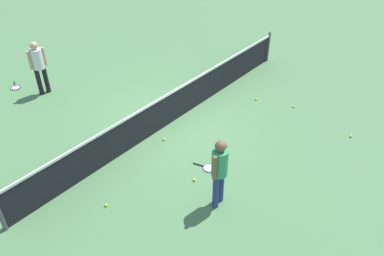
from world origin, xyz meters
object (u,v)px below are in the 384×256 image
Objects in this scene: tennis_ball_near_player at (194,180)px; tennis_ball_baseline at (106,205)px; tennis_racket_far_player at (15,87)px; tennis_ball_by_net at (164,139)px; tennis_ball_midcourt at (256,99)px; player_far_side at (38,64)px; tennis_ball_stray_right at (351,136)px; player_near_side at (219,168)px; tennis_ball_stray_left at (294,107)px; tennis_racket_near_player at (208,168)px.

tennis_ball_near_player is 2.07m from tennis_ball_baseline.
tennis_racket_far_player is at bearing 93.40° from tennis_ball_near_player.
tennis_ball_baseline is at bearing 152.73° from tennis_ball_near_player.
tennis_racket_far_player is 6.32m from tennis_ball_baseline.
tennis_ball_by_net is 1.00× the size of tennis_ball_midcourt.
tennis_ball_midcourt is (3.89, -5.28, -0.98)m from player_far_side.
player_near_side is at bearing 162.97° from tennis_ball_stray_right.
tennis_ball_by_net is (0.85, 2.43, -0.98)m from player_near_side.
tennis_ball_near_player is at bearing 176.90° from tennis_ball_stray_left.
tennis_ball_by_net is at bearing 67.79° from tennis_ball_near_player.
tennis_ball_baseline is 6.57m from tennis_ball_stray_right.
tennis_ball_stray_right is (4.17, -1.28, -0.98)m from player_near_side.
tennis_ball_midcourt and tennis_ball_stray_right have the same top height.
tennis_ball_stray_right is at bearing -48.13° from tennis_ball_by_net.
player_near_side is 25.76× the size of tennis_ball_stray_left.
tennis_ball_stray_left is (3.63, -1.83, 0.00)m from tennis_ball_by_net.
tennis_ball_near_player is at bearing -167.98° from tennis_ball_midcourt.
player_far_side reaches higher than tennis_ball_stray_right.
tennis_ball_midcourt is 1.00× the size of tennis_ball_stray_left.
player_near_side is at bearing -172.39° from tennis_ball_stray_left.
tennis_ball_near_player and tennis_ball_stray_right have the same top height.
player_far_side is 6.19m from tennis_racket_near_player.
tennis_ball_by_net reaches higher than tennis_racket_near_player.
tennis_racket_near_player is at bearing 148.00° from tennis_ball_stray_right.
tennis_racket_near_player is 9.20× the size of tennis_ball_stray_right.
tennis_ball_stray_right is at bearing -27.95° from tennis_ball_near_player.
tennis_ball_by_net is 1.00× the size of tennis_ball_baseline.
player_far_side is at bearing 126.40° from tennis_ball_midcourt.
tennis_racket_far_player is 9.11× the size of tennis_ball_stray_left.
tennis_ball_near_player is at bearing -27.27° from tennis_ball_baseline.
tennis_ball_by_net and tennis_ball_midcourt have the same top height.
tennis_ball_near_player is at bearing 152.05° from tennis_ball_stray_right.
tennis_ball_midcourt is (3.92, 0.83, 0.00)m from tennis_ball_near_player.
tennis_ball_midcourt and tennis_ball_baseline have the same top height.
tennis_ball_baseline is at bearing 178.86° from tennis_ball_midcourt.
tennis_ball_baseline is at bearing 169.10° from tennis_ball_stray_left.
tennis_racket_near_player is (0.75, 0.86, -1.00)m from player_near_side.
tennis_ball_midcourt is 1.00× the size of tennis_ball_stray_right.
player_near_side is 25.76× the size of tennis_ball_near_player.
player_near_side and player_far_side have the same top height.
player_near_side is 4.47m from tennis_ball_stray_right.
player_near_side reaches higher than tennis_racket_far_player.
player_far_side is at bearing 97.90° from tennis_ball_by_net.
tennis_ball_midcourt reaches higher than tennis_racket_near_player.
player_far_side reaches higher than tennis_ball_stray_left.
tennis_ball_baseline is at bearing -109.88° from player_far_side.
tennis_racket_near_player is (0.53, -6.08, -1.00)m from player_far_side.
tennis_ball_midcourt is at bearing 109.14° from tennis_ball_stray_left.
tennis_racket_near_player is 9.20× the size of tennis_ball_midcourt.
tennis_ball_by_net and tennis_ball_stray_left have the same top height.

